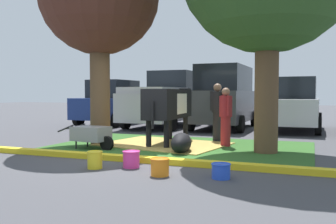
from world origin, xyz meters
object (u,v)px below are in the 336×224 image
bucket_yellow (95,159)px  bucket_blue (221,171)px  bucket_orange (160,167)px  calf_lying (181,143)px  sedan_silver (293,105)px  person_visitor_near (226,115)px  person_handler (217,110)px  cow_holstein (170,104)px  wheelbarrow (92,134)px  pickup_truck_maroon (166,100)px  bucket_pink (131,159)px  suv_dark_grey (225,97)px  hatchback_white (113,103)px

bucket_yellow → bucket_blue: 2.42m
bucket_yellow → bucket_orange: size_ratio=0.97×
calf_lying → sedan_silver: bearing=71.4°
person_visitor_near → bucket_orange: size_ratio=4.61×
bucket_yellow → person_handler: bearing=75.1°
calf_lying → bucket_blue: calf_lying is taller
bucket_blue → cow_holstein: bearing=122.3°
wheelbarrow → pickup_truck_maroon: bearing=95.7°
bucket_yellow → bucket_blue: size_ratio=1.00×
cow_holstein → wheelbarrow: size_ratio=1.94×
wheelbarrow → bucket_pink: bearing=-41.0°
calf_lying → bucket_blue: size_ratio=4.01×
wheelbarrow → suv_dark_grey: size_ratio=0.35×
bucket_blue → pickup_truck_maroon: 10.09m
wheelbarrow → bucket_pink: 2.67m
bucket_orange → pickup_truck_maroon: bearing=110.8°
bucket_blue → pickup_truck_maroon: pickup_truck_maroon is taller
person_handler → bucket_yellow: size_ratio=5.16×
bucket_yellow → hatchback_white: bearing=117.5°
person_handler → bucket_orange: person_handler is taller
person_handler → wheelbarrow: (-2.63, -2.56, -0.54)m
calf_lying → sedan_silver: size_ratio=0.30×
wheelbarrow → hatchback_white: hatchback_white is taller
cow_holstein → hatchback_white: (-4.77, 5.26, -0.14)m
wheelbarrow → bucket_orange: (2.79, -2.20, -0.23)m
bucket_blue → pickup_truck_maroon: size_ratio=0.06×
calf_lying → person_handler: bearing=81.8°
wheelbarrow → bucket_yellow: 2.51m
person_handler → pickup_truck_maroon: bearing=127.2°
bucket_pink → hatchback_white: 10.19m
hatchback_white → bucket_yellow: bearing=-62.5°
person_visitor_near → bucket_blue: 3.84m
sedan_silver → cow_holstein: bearing=-120.2°
calf_lying → person_handler: (0.33, 2.26, 0.69)m
pickup_truck_maroon → sedan_silver: bearing=-0.2°
cow_holstein → suv_dark_grey: suv_dark_grey is taller
cow_holstein → pickup_truck_maroon: bearing=112.4°
pickup_truck_maroon → hatchback_white: bearing=-179.7°
bucket_orange → suv_dark_grey: (-0.89, 9.02, 1.11)m
bucket_pink → sedan_silver: 9.06m
wheelbarrow → bucket_yellow: wheelbarrow is taller
cow_holstein → bucket_pink: cow_holstein is taller
pickup_truck_maroon → cow_holstein: bearing=-67.6°
bucket_orange → pickup_truck_maroon: pickup_truck_maroon is taller
cow_holstein → pickup_truck_maroon: size_ratio=0.58×
wheelbarrow → bucket_orange: wheelbarrow is taller
person_handler → pickup_truck_maroon: size_ratio=0.31×
hatchback_white → bucket_orange: bearing=-56.3°
person_visitor_near → bucket_blue: bearing=-78.6°
bucket_orange → hatchback_white: size_ratio=0.08×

